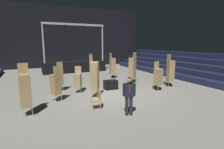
{
  "coord_description": "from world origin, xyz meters",
  "views": [
    {
      "loc": [
        -4.29,
        -9.3,
        3.12
      ],
      "look_at": [
        -0.23,
        -0.54,
        1.4
      ],
      "focal_mm": 27.72,
      "sensor_mm": 36.0,
      "label": 1
    }
  ],
  "objects_px": {
    "chair_stack_aisle_left": "(158,76)",
    "equipment_road_case": "(111,85)",
    "chair_stack_rear_right": "(59,76)",
    "stage_riser": "(74,65)",
    "chair_stack_mid_right": "(94,76)",
    "man_with_tie": "(129,94)",
    "chair_stack_front_right": "(113,66)",
    "loose_chair_near_man": "(97,98)",
    "chair_stack_mid_left": "(78,80)",
    "chair_stack_front_left": "(25,90)",
    "chair_stack_rear_centre": "(132,68)",
    "chair_stack_rear_left": "(170,71)",
    "chair_stack_mid_centre": "(56,84)"
  },
  "relations": [
    {
      "from": "chair_stack_front_right",
      "to": "chair_stack_rear_right",
      "type": "relative_size",
      "value": 1.17
    },
    {
      "from": "chair_stack_mid_centre",
      "to": "chair_stack_rear_left",
      "type": "distance_m",
      "value": 8.03
    },
    {
      "from": "man_with_tie",
      "to": "chair_stack_mid_left",
      "type": "height_order",
      "value": "man_with_tie"
    },
    {
      "from": "chair_stack_rear_right",
      "to": "chair_stack_aisle_left",
      "type": "bearing_deg",
      "value": -43.82
    },
    {
      "from": "equipment_road_case",
      "to": "loose_chair_near_man",
      "type": "xyz_separation_m",
      "value": [
        -2.12,
        -3.09,
        0.22
      ]
    },
    {
      "from": "chair_stack_front_left",
      "to": "equipment_road_case",
      "type": "distance_m",
      "value": 5.86
    },
    {
      "from": "stage_riser",
      "to": "equipment_road_case",
      "type": "distance_m",
      "value": 9.06
    },
    {
      "from": "man_with_tie",
      "to": "chair_stack_front_left",
      "type": "height_order",
      "value": "chair_stack_front_left"
    },
    {
      "from": "chair_stack_front_right",
      "to": "chair_stack_aisle_left",
      "type": "height_order",
      "value": "chair_stack_front_right"
    },
    {
      "from": "chair_stack_front_right",
      "to": "loose_chair_near_man",
      "type": "distance_m",
      "value": 7.65
    },
    {
      "from": "stage_riser",
      "to": "chair_stack_front_right",
      "type": "height_order",
      "value": "stage_riser"
    },
    {
      "from": "chair_stack_mid_right",
      "to": "chair_stack_aisle_left",
      "type": "relative_size",
      "value": 1.3
    },
    {
      "from": "chair_stack_rear_centre",
      "to": "chair_stack_rear_left",
      "type": "bearing_deg",
      "value": -77.2
    },
    {
      "from": "man_with_tie",
      "to": "chair_stack_front_right",
      "type": "distance_m",
      "value": 8.39
    },
    {
      "from": "stage_riser",
      "to": "equipment_road_case",
      "type": "xyz_separation_m",
      "value": [
        0.55,
        -9.04,
        -0.36
      ]
    },
    {
      "from": "chair_stack_rear_left",
      "to": "chair_stack_front_left",
      "type": "bearing_deg",
      "value": -69.47
    },
    {
      "from": "chair_stack_mid_right",
      "to": "chair_stack_rear_right",
      "type": "xyz_separation_m",
      "value": [
        -1.69,
        2.3,
        -0.29
      ]
    },
    {
      "from": "chair_stack_front_left",
      "to": "chair_stack_mid_left",
      "type": "xyz_separation_m",
      "value": [
        2.92,
        2.62,
        -0.29
      ]
    },
    {
      "from": "man_with_tie",
      "to": "loose_chair_near_man",
      "type": "height_order",
      "value": "man_with_tie"
    },
    {
      "from": "stage_riser",
      "to": "chair_stack_aisle_left",
      "type": "xyz_separation_m",
      "value": [
        3.29,
        -10.71,
        0.31
      ]
    },
    {
      "from": "equipment_road_case",
      "to": "loose_chair_near_man",
      "type": "bearing_deg",
      "value": -124.38
    },
    {
      "from": "chair_stack_mid_left",
      "to": "chair_stack_mid_centre",
      "type": "relative_size",
      "value": 0.87
    },
    {
      "from": "chair_stack_mid_centre",
      "to": "equipment_road_case",
      "type": "relative_size",
      "value": 2.18
    },
    {
      "from": "chair_stack_rear_left",
      "to": "chair_stack_mid_centre",
      "type": "bearing_deg",
      "value": -78.34
    },
    {
      "from": "man_with_tie",
      "to": "stage_riser",
      "type": "bearing_deg",
      "value": -69.06
    },
    {
      "from": "man_with_tie",
      "to": "equipment_road_case",
      "type": "distance_m",
      "value": 4.6
    },
    {
      "from": "chair_stack_mid_left",
      "to": "chair_stack_mid_centre",
      "type": "height_order",
      "value": "chair_stack_mid_centre"
    },
    {
      "from": "chair_stack_aisle_left",
      "to": "chair_stack_rear_right",
      "type": "bearing_deg",
      "value": -30.97
    },
    {
      "from": "chair_stack_front_left",
      "to": "chair_stack_mid_centre",
      "type": "relative_size",
      "value": 1.17
    },
    {
      "from": "man_with_tie",
      "to": "equipment_road_case",
      "type": "relative_size",
      "value": 1.92
    },
    {
      "from": "chair_stack_rear_centre",
      "to": "man_with_tie",
      "type": "bearing_deg",
      "value": -150.83
    },
    {
      "from": "stage_riser",
      "to": "chair_stack_mid_right",
      "type": "distance_m",
      "value": 10.4
    },
    {
      "from": "chair_stack_rear_right",
      "to": "chair_stack_rear_centre",
      "type": "height_order",
      "value": "chair_stack_rear_centre"
    },
    {
      "from": "chair_stack_front_right",
      "to": "loose_chair_near_man",
      "type": "xyz_separation_m",
      "value": [
        -3.89,
        -6.56,
        -0.62
      ]
    },
    {
      "from": "chair_stack_front_right",
      "to": "loose_chair_near_man",
      "type": "height_order",
      "value": "chair_stack_front_right"
    },
    {
      "from": "chair_stack_mid_left",
      "to": "chair_stack_front_left",
      "type": "bearing_deg",
      "value": 70.73
    },
    {
      "from": "chair_stack_front_left",
      "to": "chair_stack_rear_centre",
      "type": "xyz_separation_m",
      "value": [
        7.57,
        3.58,
        0.08
      ]
    },
    {
      "from": "chair_stack_rear_right",
      "to": "stage_riser",
      "type": "bearing_deg",
      "value": 51.16
    },
    {
      "from": "chair_stack_rear_left",
      "to": "chair_stack_aisle_left",
      "type": "relative_size",
      "value": 1.22
    },
    {
      "from": "chair_stack_mid_left",
      "to": "chair_stack_mid_right",
      "type": "bearing_deg",
      "value": 145.31
    },
    {
      "from": "chair_stack_front_right",
      "to": "chair_stack_aisle_left",
      "type": "distance_m",
      "value": 5.23
    },
    {
      "from": "chair_stack_front_left",
      "to": "chair_stack_rear_right",
      "type": "relative_size",
      "value": 1.17
    },
    {
      "from": "man_with_tie",
      "to": "chair_stack_mid_right",
      "type": "distance_m",
      "value": 3.18
    },
    {
      "from": "chair_stack_mid_right",
      "to": "chair_stack_aisle_left",
      "type": "height_order",
      "value": "chair_stack_mid_right"
    },
    {
      "from": "chair_stack_aisle_left",
      "to": "equipment_road_case",
      "type": "height_order",
      "value": "chair_stack_aisle_left"
    },
    {
      "from": "stage_riser",
      "to": "chair_stack_mid_right",
      "type": "relative_size",
      "value": 2.66
    },
    {
      "from": "man_with_tie",
      "to": "chair_stack_mid_right",
      "type": "xyz_separation_m",
      "value": [
        -0.49,
        3.12,
        0.3
      ]
    },
    {
      "from": "chair_stack_rear_centre",
      "to": "chair_stack_front_right",
      "type": "bearing_deg",
      "value": 75.75
    },
    {
      "from": "chair_stack_rear_centre",
      "to": "equipment_road_case",
      "type": "relative_size",
      "value": 2.75
    },
    {
      "from": "chair_stack_front_left",
      "to": "chair_stack_aisle_left",
      "type": "relative_size",
      "value": 1.17
    }
  ]
}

